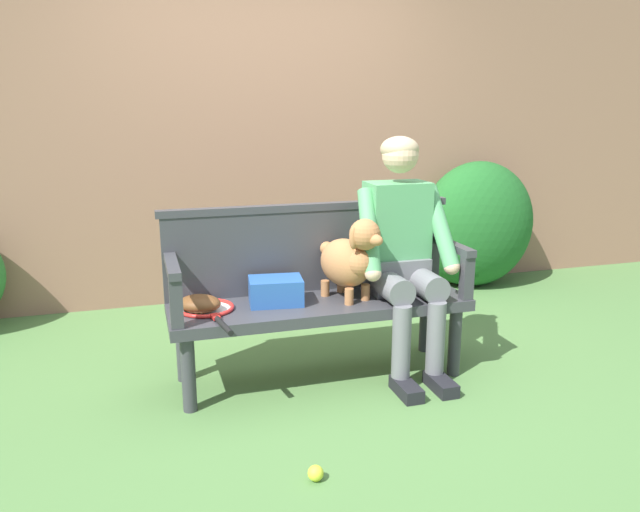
{
  "coord_description": "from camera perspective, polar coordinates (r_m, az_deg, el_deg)",
  "views": [
    {
      "loc": [
        -0.92,
        -3.04,
        1.49
      ],
      "look_at": [
        0.0,
        0.0,
        0.7
      ],
      "focal_mm": 34.52,
      "sensor_mm": 36.0,
      "label": 1
    }
  ],
  "objects": [
    {
      "name": "garden_bench",
      "position": [
        3.36,
        -0.0,
        -5.15
      ],
      "size": [
        1.62,
        0.49,
        0.45
      ],
      "color": "#38383D",
      "rests_on": "ground"
    },
    {
      "name": "bench_backrest",
      "position": [
        3.47,
        -1.02,
        0.88
      ],
      "size": [
        1.66,
        0.06,
        0.5
      ],
      "color": "#38383D",
      "rests_on": "garden_bench"
    },
    {
      "name": "bench_armrest_right_end",
      "position": [
        3.51,
        12.57,
        -0.23
      ],
      "size": [
        0.06,
        0.49,
        0.28
      ],
      "color": "#38383D",
      "rests_on": "garden_bench"
    },
    {
      "name": "ground_plane",
      "position": [
        3.51,
        -0.0,
        -11.14
      ],
      "size": [
        40.0,
        40.0,
        0.0
      ],
      "primitive_type": "plane",
      "color": "#4C753D"
    },
    {
      "name": "baseball_glove",
      "position": [
        3.21,
        -11.09,
        -4.35
      ],
      "size": [
        0.27,
        0.25,
        0.09
      ],
      "primitive_type": "ellipsoid",
      "rotation": [
        0.0,
        0.0,
        -0.5
      ],
      "color": "brown",
      "rests_on": "garden_bench"
    },
    {
      "name": "hedge_bush_mid_right",
      "position": [
        5.3,
        13.65,
        0.78
      ],
      "size": [
        0.77,
        0.62,
        0.64
      ],
      "primitive_type": "ellipsoid",
      "color": "#194C1E",
      "rests_on": "ground"
    },
    {
      "name": "tennis_ball",
      "position": [
        2.64,
        -0.41,
        -19.49
      ],
      "size": [
        0.07,
        0.07,
        0.07
      ],
      "primitive_type": "sphere",
      "color": "#CCDB33",
      "rests_on": "ground"
    },
    {
      "name": "bench_armrest_left_end",
      "position": [
        3.08,
        -13.42,
        -2.27
      ],
      "size": [
        0.06,
        0.49,
        0.28
      ],
      "color": "#38383D",
      "rests_on": "garden_bench"
    },
    {
      "name": "sports_bag",
      "position": [
        3.29,
        -4.12,
        -3.25
      ],
      "size": [
        0.3,
        0.23,
        0.14
      ],
      "primitive_type": "cube",
      "rotation": [
        0.0,
        0.0,
        -0.12
      ],
      "color": "#2856A3",
      "rests_on": "garden_bench"
    },
    {
      "name": "person_seated",
      "position": [
        3.42,
        7.6,
        0.88
      ],
      "size": [
        0.56,
        0.64,
        1.32
      ],
      "color": "black",
      "rests_on": "ground"
    },
    {
      "name": "hedge_bush_far_left",
      "position": [
        5.24,
        14.34,
        2.86
      ],
      "size": [
        0.98,
        0.65,
        1.04
      ],
      "primitive_type": "ellipsoid",
      "color": "#1E5B23",
      "rests_on": "ground"
    },
    {
      "name": "dog_on_bench",
      "position": [
        3.3,
        2.83,
        -0.23
      ],
      "size": [
        0.33,
        0.46,
        0.46
      ],
      "color": "#AD7042",
      "rests_on": "garden_bench"
    },
    {
      "name": "tennis_racket",
      "position": [
        3.23,
        -10.36,
        -4.9
      ],
      "size": [
        0.33,
        0.58,
        0.03
      ],
      "color": "red",
      "rests_on": "garden_bench"
    },
    {
      "name": "brick_garden_fence",
      "position": [
        4.87,
        -6.02,
        11.59
      ],
      "size": [
        8.0,
        0.3,
        2.59
      ],
      "primitive_type": "cube",
      "color": "#936651",
      "rests_on": "ground"
    }
  ]
}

